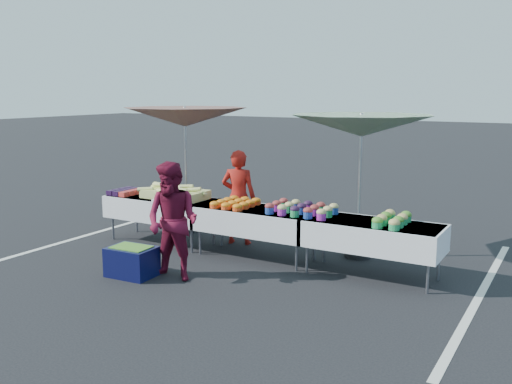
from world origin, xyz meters
The scene contains 17 objects.
ground centered at (0.00, 0.00, 0.00)m, with size 80.00×80.00×0.00m, color black.
stripe_left centered at (-3.20, 0.00, 0.00)m, with size 0.10×5.00×0.00m, color silver.
stripe_right centered at (3.20, 0.00, 0.00)m, with size 0.10×5.00×0.00m, color silver.
table_left centered at (-1.80, 0.00, 0.58)m, with size 1.86×0.81×0.75m.
table_center centered at (0.00, 0.00, 0.58)m, with size 1.86×0.81×0.75m.
table_right centered at (1.80, 0.00, 0.58)m, with size 1.86×0.81×0.75m.
berry_punnets centered at (-2.51, -0.06, 0.79)m, with size 0.40×0.54×0.08m.
corn_pile centered at (-1.55, 0.05, 0.84)m, with size 1.16×0.57×0.26m.
plastic_bags centered at (-1.50, -0.30, 0.78)m, with size 0.30×0.25×0.05m, color white.
carrot_bowls centered at (-0.35, -0.01, 0.80)m, with size 0.55×0.69×0.11m.
potato_cups centered at (0.75, 0.00, 0.83)m, with size 0.94×0.58×0.16m.
bean_baskets centered at (2.06, -0.01, 0.82)m, with size 0.36×0.68×0.15m.
vendor centered at (-0.65, 0.55, 0.77)m, with size 0.56×0.37×1.54m, color #A61A13.
customer centered at (-0.44, -1.42, 0.79)m, with size 0.76×0.60×1.57m, color maroon.
umbrella_left centered at (-1.89, 0.80, 2.01)m, with size 2.73×2.73×2.21m.
umbrella_right centered at (1.31, 0.80, 1.96)m, with size 2.25×2.25×2.16m.
storage_bin centered at (-1.02, -1.60, 0.21)m, with size 0.65×0.49×0.41m.
Camera 1 is at (4.16, -7.18, 2.49)m, focal length 40.00 mm.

